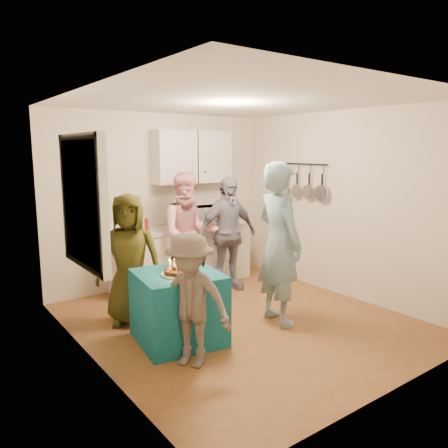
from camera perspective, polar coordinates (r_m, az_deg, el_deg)
floor at (r=5.45m, az=2.23°, el=-12.52°), size 4.00×4.00×0.00m
ceiling at (r=5.08m, az=2.43°, el=15.81°), size 4.00×4.00×0.00m
back_wall at (r=6.77m, az=-8.29°, el=3.12°), size 3.60×3.60×0.00m
left_wall at (r=4.24m, az=-17.10°, el=-1.01°), size 4.00×4.00×0.00m
right_wall at (r=6.37m, az=15.11°, el=2.49°), size 4.00×4.00×0.00m
window_night at (r=4.49m, az=-18.16°, el=2.74°), size 0.04×1.00×1.20m
counter at (r=6.76m, az=-5.42°, el=-4.33°), size 2.20×0.58×0.86m
countertop at (r=6.67m, az=-5.48°, el=-0.53°), size 2.24×0.62×0.05m
upper_cabinet at (r=6.85m, az=-4.09°, el=8.71°), size 1.30×0.30×0.80m
pot_rack at (r=6.74m, az=10.13°, el=5.60°), size 0.12×1.00×0.60m
microwave at (r=6.84m, az=-2.70°, el=1.16°), size 0.54×0.39×0.28m
party_table at (r=4.82m, az=-5.99°, el=-10.73°), size 0.97×0.97×0.76m
donut_cake at (r=4.61m, az=-5.92°, el=-5.53°), size 0.38×0.38×0.18m
punch_jar at (r=4.92m, az=-5.10°, el=-3.58°), size 0.22×0.22×0.34m
man_birthday at (r=5.19m, az=7.20°, el=-2.55°), size 0.54×0.75×1.93m
woman_back_left at (r=5.29m, az=-12.29°, el=-4.50°), size 0.91×0.84×1.56m
woman_back_center at (r=6.22m, az=-4.59°, el=-1.33°), size 1.01×0.89×1.75m
woman_back_right at (r=6.41m, az=0.42°, el=-1.28°), size 1.01×0.46×1.69m
child_near_left at (r=4.20m, az=-4.40°, el=-9.91°), size 0.85×0.96×1.29m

